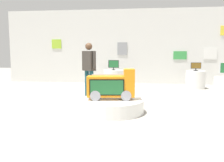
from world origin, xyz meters
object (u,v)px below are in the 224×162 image
at_px(display_pedestal_left_rear, 114,79).
at_px(main_display_pedestal, 111,106).
at_px(tv_on_left_rear, 114,64).
at_px(novelty_firetruck_tv, 112,87).
at_px(display_pedestal_center_rear, 195,80).
at_px(tv_on_center_rear, 196,66).
at_px(shopper_browsing_near_truck, 89,67).

bearing_deg(display_pedestal_left_rear, main_display_pedestal, -84.01).
bearing_deg(tv_on_left_rear, novelty_firetruck_tv, -83.74).
bearing_deg(main_display_pedestal, display_pedestal_center_rear, 56.54).
height_order(tv_on_center_rear, shopper_browsing_near_truck, shopper_browsing_near_truck).
relative_size(main_display_pedestal, tv_on_center_rear, 4.01).
bearing_deg(tv_on_left_rear, display_pedestal_left_rear, 105.53).
relative_size(display_pedestal_left_rear, tv_on_center_rear, 2.10).
height_order(display_pedestal_left_rear, tv_on_left_rear, tv_on_left_rear).
distance_m(tv_on_left_rear, tv_on_center_rear, 3.12).
bearing_deg(novelty_firetruck_tv, tv_on_left_rear, 96.26).
bearing_deg(tv_on_center_rear, display_pedestal_center_rear, 89.25).
relative_size(main_display_pedestal, novelty_firetruck_tv, 1.37).
distance_m(display_pedestal_left_rear, tv_on_left_rear, 0.55).
distance_m(main_display_pedestal, novelty_firetruck_tv, 0.43).
height_order(main_display_pedestal, display_pedestal_center_rear, display_pedestal_center_rear).
relative_size(tv_on_left_rear, shopper_browsing_near_truck, 0.26).
xyz_separation_m(novelty_firetruck_tv, tv_on_left_rear, (-0.45, 4.06, 0.31)).
relative_size(tv_on_left_rear, tv_on_center_rear, 1.14).
xyz_separation_m(main_display_pedestal, shopper_browsing_near_truck, (-0.82, 1.45, 0.80)).
distance_m(display_pedestal_left_rear, shopper_browsing_near_truck, 2.72).
distance_m(main_display_pedestal, display_pedestal_left_rear, 4.09).
relative_size(novelty_firetruck_tv, tv_on_center_rear, 2.92).
height_order(display_pedestal_left_rear, display_pedestal_center_rear, same).
height_order(main_display_pedestal, display_pedestal_left_rear, display_pedestal_left_rear).
bearing_deg(display_pedestal_center_rear, tv_on_center_rear, -90.75).
bearing_deg(shopper_browsing_near_truck, main_display_pedestal, -60.40).
relative_size(main_display_pedestal, shopper_browsing_near_truck, 0.92).
xyz_separation_m(novelty_firetruck_tv, shopper_browsing_near_truck, (-0.84, 1.45, 0.37)).
bearing_deg(display_pedestal_left_rear, tv_on_left_rear, -74.47).
bearing_deg(novelty_firetruck_tv, display_pedestal_center_rear, 56.77).
xyz_separation_m(main_display_pedestal, novelty_firetruck_tv, (0.02, -0.00, 0.43)).
xyz_separation_m(display_pedestal_left_rear, tv_on_left_rear, (0.00, -0.00, 0.55)).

